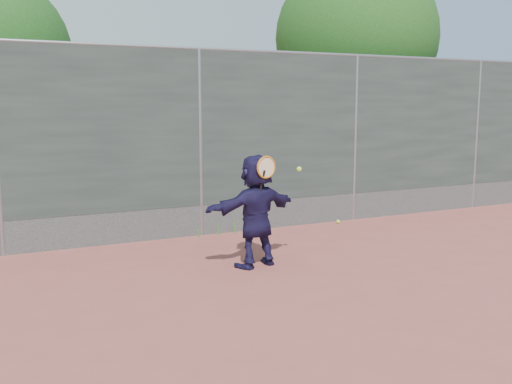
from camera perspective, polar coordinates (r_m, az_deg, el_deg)
name	(u,v)px	position (r m, az deg, el deg)	size (l,w,h in m)	color
ground	(310,301)	(6.42, 5.44, -10.76)	(80.00, 80.00, 0.00)	#9E4C42
player	(256,211)	(7.51, 0.00, -1.88)	(1.39, 0.44, 1.50)	#1B163D
ball_ground	(338,222)	(10.42, 8.21, -2.95)	(0.07, 0.07, 0.07)	#C5FA37
fence	(200,139)	(9.24, -5.59, 5.30)	(20.00, 0.06, 3.03)	#38423D
swing_action	(269,169)	(7.30, 1.35, 2.34)	(0.68, 0.13, 0.51)	#C86F12
tree_right	(361,43)	(13.49, 10.49, 14.42)	(3.78, 3.60, 5.39)	#382314
weed_clump	(221,227)	(9.44, -3.53, -3.49)	(0.68, 0.07, 0.30)	#387226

